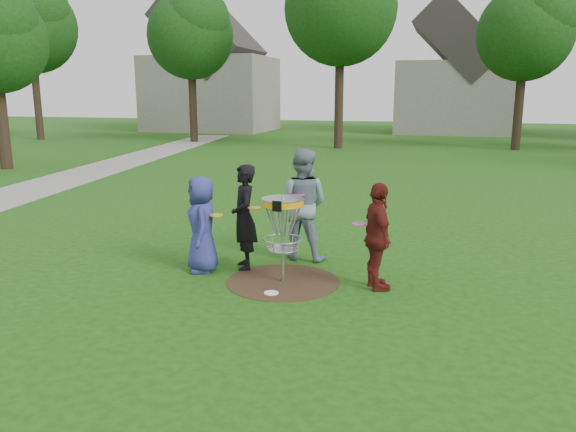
% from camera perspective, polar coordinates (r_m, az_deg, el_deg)
% --- Properties ---
extents(ground, '(100.00, 100.00, 0.00)m').
position_cam_1_polar(ground, '(8.92, -0.51, -6.69)').
color(ground, '#19470F').
rests_on(ground, ground).
extents(dirt_patch, '(1.80, 1.80, 0.01)m').
position_cam_1_polar(dirt_patch, '(8.92, -0.51, -6.66)').
color(dirt_patch, '#47331E').
rests_on(dirt_patch, ground).
extents(concrete_path, '(7.75, 39.92, 0.02)m').
position_cam_1_polar(concrete_path, '(20.47, -21.92, 3.40)').
color(concrete_path, '#9E9E99').
rests_on(concrete_path, ground).
extents(player_blue, '(0.80, 0.93, 1.60)m').
position_cam_1_polar(player_blue, '(9.34, -8.75, -0.85)').
color(player_blue, navy).
rests_on(player_blue, ground).
extents(player_black, '(0.66, 0.77, 1.77)m').
position_cam_1_polar(player_black, '(9.40, -4.48, -0.12)').
color(player_black, black).
rests_on(player_black, ground).
extents(player_grey, '(1.01, 0.81, 1.98)m').
position_cam_1_polar(player_grey, '(9.91, 1.41, 1.20)').
color(player_grey, gray).
rests_on(player_grey, ground).
extents(player_maroon, '(0.75, 1.04, 1.63)m').
position_cam_1_polar(player_maroon, '(8.48, 9.10, -2.10)').
color(player_maroon, '#5E1A15').
rests_on(player_maroon, ground).
extents(disc_on_grass, '(0.22, 0.22, 0.02)m').
position_cam_1_polar(disc_on_grass, '(8.41, -1.71, -7.84)').
color(disc_on_grass, white).
rests_on(disc_on_grass, ground).
extents(disc_golf_basket, '(0.66, 0.67, 1.38)m').
position_cam_1_polar(disc_golf_basket, '(8.64, -0.52, -0.29)').
color(disc_golf_basket, '#9EA0A5').
rests_on(disc_golf_basket, ground).
extents(held_discs, '(2.56, 1.22, 0.25)m').
position_cam_1_polar(held_discs, '(9.05, -0.73, 0.63)').
color(held_discs, gold).
rests_on(held_discs, ground).
extents(tree_row, '(51.20, 17.42, 9.90)m').
position_cam_1_polar(tree_row, '(29.02, 12.13, 18.73)').
color(tree_row, '#38281C').
rests_on(tree_row, ground).
extents(house_row, '(44.50, 10.65, 11.62)m').
position_cam_1_polar(house_row, '(41.27, 19.23, 13.52)').
color(house_row, gray).
rests_on(house_row, ground).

